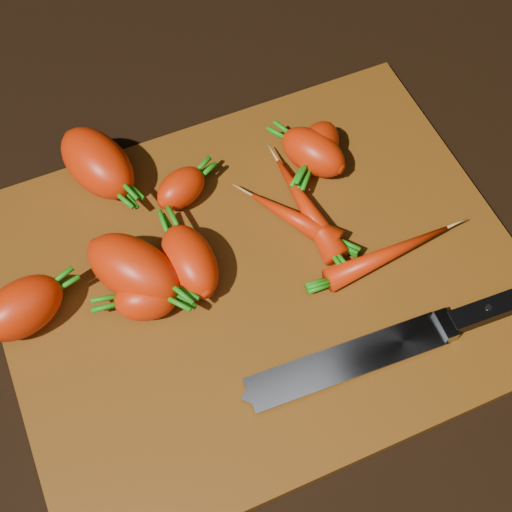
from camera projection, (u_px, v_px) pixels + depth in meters
name	position (u px, v px, depth m)	size (l,w,h in m)	color
ground	(260.00, 281.00, 0.71)	(2.00, 2.00, 0.01)	black
cutting_board	(260.00, 276.00, 0.70)	(0.50, 0.40, 0.01)	brown
carrot_0	(22.00, 308.00, 0.65)	(0.08, 0.05, 0.05)	red
carrot_1	(146.00, 300.00, 0.66)	(0.06, 0.04, 0.04)	red
carrot_2	(97.00, 163.00, 0.73)	(0.10, 0.06, 0.06)	red
carrot_3	(190.00, 261.00, 0.68)	(0.08, 0.05, 0.05)	red
carrot_4	(318.00, 147.00, 0.75)	(0.07, 0.04, 0.04)	red
carrot_5	(181.00, 188.00, 0.73)	(0.06, 0.04, 0.04)	red
carrot_6	(313.00, 152.00, 0.75)	(0.08, 0.04, 0.04)	red
carrot_7	(307.00, 207.00, 0.72)	(0.13, 0.03, 0.03)	red
carrot_8	(389.00, 254.00, 0.70)	(0.14, 0.02, 0.02)	red
carrot_9	(294.00, 218.00, 0.72)	(0.10, 0.03, 0.03)	red
carrot_10	(133.00, 269.00, 0.67)	(0.10, 0.06, 0.06)	red
knife	(366.00, 354.00, 0.65)	(0.31, 0.04, 0.02)	gray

